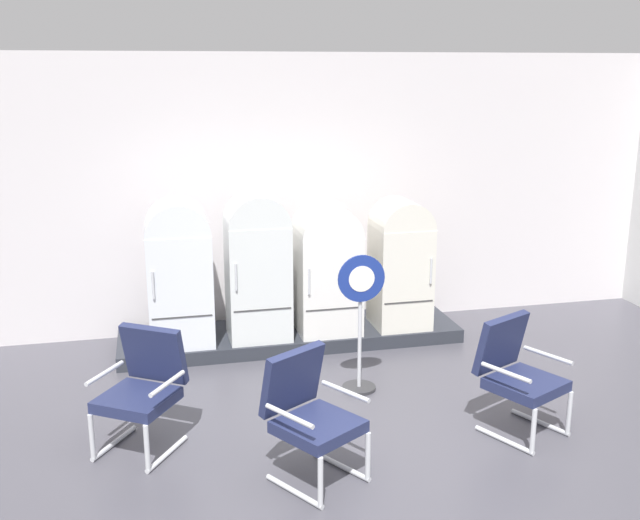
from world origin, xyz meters
TOP-DOWN VIEW (x-y plane):
  - ground at (0.00, 0.00)m, footprint 12.00×10.00m
  - back_wall at (0.00, 3.66)m, footprint 11.76×0.12m
  - display_plinth at (0.00, 3.02)m, footprint 3.75×0.95m
  - refrigerator_0 at (-1.20, 2.91)m, footprint 0.66×0.66m
  - refrigerator_1 at (-0.37, 2.88)m, footprint 0.65×0.61m
  - refrigerator_2 at (0.39, 2.92)m, footprint 0.67×0.70m
  - refrigerator_3 at (1.22, 2.89)m, footprint 0.60×0.62m
  - armchair_left at (-1.58, 0.99)m, footprint 0.80×0.83m
  - armchair_right at (1.45, 0.57)m, footprint 0.78×0.82m
  - armchair_center at (-0.40, 0.23)m, footprint 0.80×0.83m
  - sign_stand at (0.40, 1.62)m, footprint 0.44×0.32m

SIDE VIEW (x-z plane):
  - ground at x=0.00m, z-range -0.05..0.00m
  - display_plinth at x=0.00m, z-range 0.00..0.15m
  - armchair_left at x=-1.58m, z-range 0.05..1.02m
  - armchair_right at x=1.45m, z-range 0.05..1.02m
  - armchair_center at x=-0.40m, z-range 0.05..1.02m
  - sign_stand at x=0.40m, z-range -0.03..1.30m
  - refrigerator_2 at x=0.39m, z-range 0.19..1.61m
  - refrigerator_3 at x=1.22m, z-range 0.19..1.63m
  - refrigerator_0 at x=-1.20m, z-range 0.19..1.71m
  - refrigerator_1 at x=-0.37m, z-range 0.20..1.76m
  - back_wall at x=0.00m, z-range 0.01..3.16m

